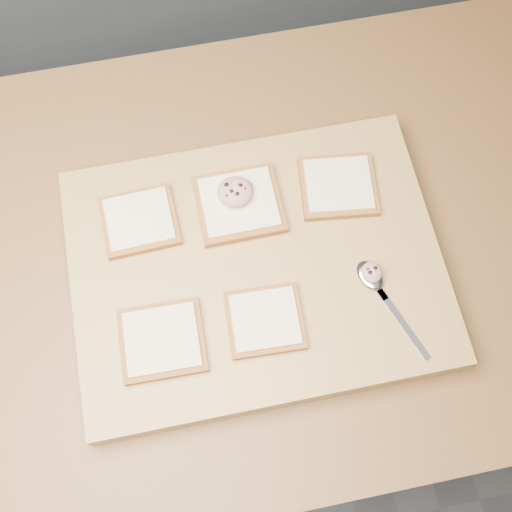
{
  "coord_description": "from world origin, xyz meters",
  "views": [
    {
      "loc": [
        -0.03,
        -0.38,
        1.84
      ],
      "look_at": [
        0.03,
        -0.05,
        0.97
      ],
      "focal_mm": 45.0,
      "sensor_mm": 36.0,
      "label": 1
    }
  ],
  "objects_px": {
    "cutting_board": "(256,268)",
    "tuna_salad_dollop": "(235,192)",
    "spoon": "(375,282)",
    "bread_far_center": "(239,204)"
  },
  "relations": [
    {
      "from": "cutting_board",
      "to": "spoon",
      "type": "bearing_deg",
      "value": -21.92
    },
    {
      "from": "cutting_board",
      "to": "spoon",
      "type": "height_order",
      "value": "spoon"
    },
    {
      "from": "bread_far_center",
      "to": "tuna_salad_dollop",
      "type": "relative_size",
      "value": 2.4
    },
    {
      "from": "cutting_board",
      "to": "tuna_salad_dollop",
      "type": "height_order",
      "value": "tuna_salad_dollop"
    },
    {
      "from": "bread_far_center",
      "to": "tuna_salad_dollop",
      "type": "bearing_deg",
      "value": 107.41
    },
    {
      "from": "tuna_salad_dollop",
      "to": "spoon",
      "type": "relative_size",
      "value": 0.32
    },
    {
      "from": "spoon",
      "to": "bread_far_center",
      "type": "bearing_deg",
      "value": 136.52
    },
    {
      "from": "tuna_salad_dollop",
      "to": "spoon",
      "type": "xyz_separation_m",
      "value": [
        0.18,
        -0.17,
        -0.03
      ]
    },
    {
      "from": "bread_far_center",
      "to": "cutting_board",
      "type": "bearing_deg",
      "value": -85.76
    },
    {
      "from": "cutting_board",
      "to": "tuna_salad_dollop",
      "type": "relative_size",
      "value": 10.24
    }
  ]
}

